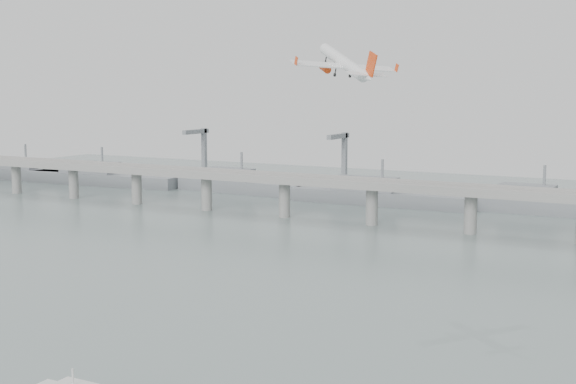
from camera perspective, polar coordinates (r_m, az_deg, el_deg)
The scene contains 4 objects.
ground at distance 205.01m, azimuth -7.46°, elevation -11.87°, with size 900.00×900.00×0.00m, color slate.
bridge at distance 377.77m, azimuth 10.31°, elevation -0.14°, with size 800.00×22.00×23.90m.
distant_fleet at distance 503.76m, azimuth -4.26°, elevation 0.60°, with size 453.00×60.90×40.00m.
airliner at distance 262.22m, azimuth 4.23°, elevation 9.48°, with size 34.83×33.66×16.68m.
Camera 1 is at (113.56, -156.32, 68.52)m, focal length 48.00 mm.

